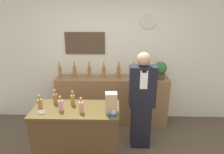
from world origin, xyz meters
The scene contains 20 objects.
back_wall centered at (0.00, 2.00, 1.35)m, with size 5.20×0.09×2.70m.
back_shelf centered at (0.08, 1.75, 0.48)m, with size 2.18×0.39×0.96m.
display_counter centered at (-0.39, 0.50, 0.47)m, with size 1.18×0.57×0.93m.
shopkeeper centered at (0.57, 1.00, 0.81)m, with size 0.41×0.26×1.62m.
potted_plant centered at (0.99, 1.71, 1.14)m, with size 0.24×0.24×0.34m.
paper_bag centered at (0.10, 0.41, 1.07)m, with size 0.16×0.13×0.28m.
tape_dispenser centered at (0.12, 0.33, 0.96)m, with size 0.09×0.06×0.07m.
price_card_left centered at (-0.80, 0.34, 0.96)m, with size 0.09×0.02×0.06m.
counter_bottle_0 centered at (-0.86, 0.47, 1.01)m, with size 0.06×0.06×0.21m.
counter_bottle_1 centered at (-0.71, 0.65, 1.01)m, with size 0.06×0.06×0.21m.
counter_bottle_2 centered at (-0.58, 0.44, 1.01)m, with size 0.06×0.06×0.21m.
counter_bottle_3 centered at (-0.45, 0.62, 1.01)m, with size 0.06×0.06×0.21m.
counter_bottle_4 centered at (-0.29, 0.40, 1.01)m, with size 0.06×0.06×0.21m.
shelf_bottle_0 centered at (-0.93, 1.74, 1.08)m, with size 0.07×0.07×0.32m.
shelf_bottle_1 centered at (-0.65, 1.75, 1.08)m, with size 0.07×0.07×0.32m.
shelf_bottle_2 centered at (-0.36, 1.76, 1.08)m, with size 0.07×0.07×0.32m.
shelf_bottle_3 centered at (-0.08, 1.74, 1.08)m, with size 0.07×0.07×0.32m.
shelf_bottle_4 centered at (0.21, 1.75, 1.08)m, with size 0.07×0.07×0.32m.
shelf_bottle_5 centered at (0.49, 1.76, 1.08)m, with size 0.07×0.07×0.32m.
shelf_bottle_6 centered at (0.77, 1.76, 1.08)m, with size 0.07×0.07×0.32m.
Camera 1 is at (0.16, -1.93, 2.20)m, focal length 32.00 mm.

